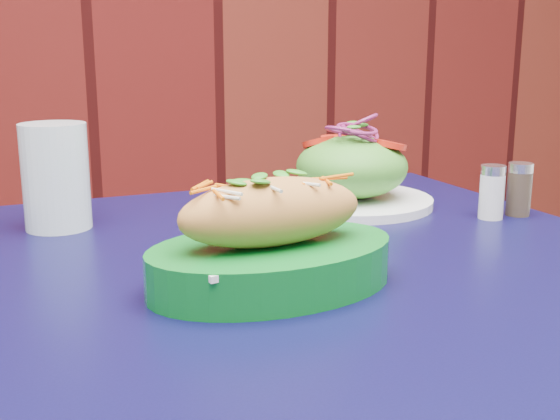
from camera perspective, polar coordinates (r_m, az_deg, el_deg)
name	(u,v)px	position (r m, az deg, el deg)	size (l,w,h in m)	color
cafe_table	(295,341)	(0.76, 1.26, -10.60)	(0.81, 0.81, 0.75)	black
banh_mi_basket	(272,244)	(0.65, -0.67, -2.76)	(0.25, 0.17, 0.11)	#0A6B20
salad_plate	(351,173)	(0.98, 5.82, 3.02)	(0.23, 0.23, 0.12)	white
water_glass	(56,177)	(0.89, -17.76, 2.61)	(0.08, 0.08, 0.13)	silver
salt_shaker	(492,192)	(0.95, 16.84, 1.40)	(0.03, 0.03, 0.07)	white
pepper_shaker	(519,189)	(0.98, 18.86, 1.61)	(0.03, 0.03, 0.07)	#3F3326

